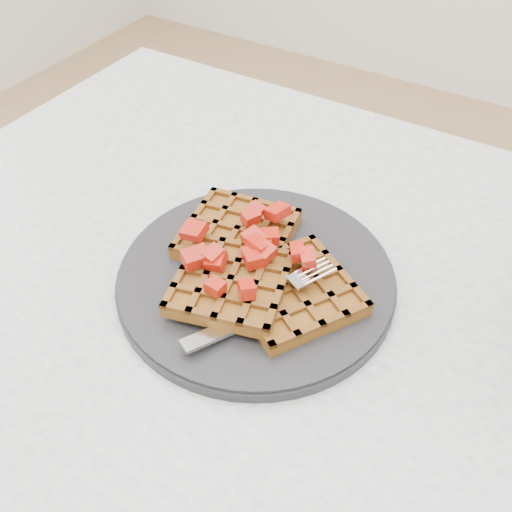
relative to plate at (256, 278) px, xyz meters
name	(u,v)px	position (x,y,z in m)	size (l,w,h in m)	color
table	(345,392)	(0.12, 0.00, -0.12)	(1.20, 0.80, 0.75)	silver
plate	(256,278)	(0.00, 0.00, 0.00)	(0.30, 0.30, 0.02)	black
waffles	(254,267)	(0.00, 0.00, 0.02)	(0.24, 0.21, 0.03)	brown
strawberry_pile	(256,246)	(0.00, 0.00, 0.05)	(0.15, 0.15, 0.02)	#950700
fork	(271,307)	(0.04, -0.04, 0.02)	(0.02, 0.18, 0.02)	silver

